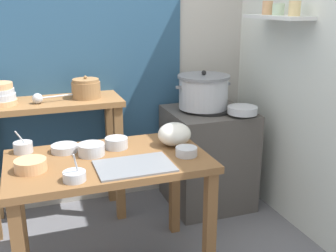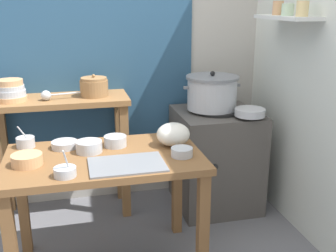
% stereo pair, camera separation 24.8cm
% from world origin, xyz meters
% --- Properties ---
extents(wall_back, '(4.40, 0.12, 2.60)m').
position_xyz_m(wall_back, '(0.08, 1.10, 1.30)').
color(wall_back, '#B2ADA3').
rests_on(wall_back, ground).
extents(wall_right, '(0.30, 3.20, 2.60)m').
position_xyz_m(wall_right, '(1.40, 0.20, 1.30)').
color(wall_right, silver).
rests_on(wall_right, ground).
extents(prep_table, '(1.10, 0.66, 0.72)m').
position_xyz_m(prep_table, '(0.01, 0.09, 0.61)').
color(prep_table, brown).
rests_on(prep_table, ground).
extents(back_shelf_table, '(0.96, 0.40, 0.90)m').
position_xyz_m(back_shelf_table, '(-0.23, 0.83, 0.68)').
color(back_shelf_table, olive).
rests_on(back_shelf_table, ground).
extents(stove_block, '(0.60, 0.61, 0.78)m').
position_xyz_m(stove_block, '(0.91, 0.70, 0.38)').
color(stove_block, '#4C4742').
rests_on(stove_block, ground).
extents(steamer_pot, '(0.44, 0.39, 0.28)m').
position_xyz_m(steamer_pot, '(0.87, 0.72, 0.91)').
color(steamer_pot, '#B7BABF').
rests_on(steamer_pot, stove_block).
extents(clay_pot, '(0.20, 0.20, 0.16)m').
position_xyz_m(clay_pot, '(0.02, 0.83, 0.97)').
color(clay_pot, olive).
rests_on(clay_pot, back_shelf_table).
extents(bowl_stack_enamel, '(0.21, 0.21, 0.15)m').
position_xyz_m(bowl_stack_enamel, '(-0.54, 0.81, 0.97)').
color(bowl_stack_enamel, tan).
rests_on(bowl_stack_enamel, back_shelf_table).
extents(ladle, '(0.29, 0.09, 0.07)m').
position_xyz_m(ladle, '(-0.30, 0.77, 0.94)').
color(ladle, '#B7BABF').
rests_on(ladle, back_shelf_table).
extents(serving_tray, '(0.40, 0.28, 0.01)m').
position_xyz_m(serving_tray, '(0.12, -0.08, 0.72)').
color(serving_tray, slate).
rests_on(serving_tray, prep_table).
extents(plastic_bag, '(0.20, 0.19, 0.14)m').
position_xyz_m(plastic_bag, '(0.43, 0.17, 0.79)').
color(plastic_bag, silver).
rests_on(plastic_bag, prep_table).
extents(wide_pan, '(0.21, 0.21, 0.05)m').
position_xyz_m(wide_pan, '(1.07, 0.47, 0.81)').
color(wide_pan, '#B7BABF').
rests_on(wide_pan, stove_block).
extents(prep_bowl_0, '(0.15, 0.15, 0.07)m').
position_xyz_m(prep_bowl_0, '(-0.06, 0.17, 0.76)').
color(prep_bowl_0, '#B7BABF').
rests_on(prep_bowl_0, prep_table).
extents(prep_bowl_1, '(0.12, 0.12, 0.05)m').
position_xyz_m(prep_bowl_1, '(0.44, -0.02, 0.75)').
color(prep_bowl_1, '#B7BABF').
rests_on(prep_bowl_1, prep_table).
extents(prep_bowl_2, '(0.15, 0.15, 0.04)m').
position_xyz_m(prep_bowl_2, '(-0.20, 0.28, 0.74)').
color(prep_bowl_2, '#B7BABF').
rests_on(prep_bowl_2, prep_table).
extents(prep_bowl_3, '(0.11, 0.11, 0.15)m').
position_xyz_m(prep_bowl_3, '(-0.20, -0.14, 0.75)').
color(prep_bowl_3, '#B7BABF').
rests_on(prep_bowl_3, prep_table).
extents(prep_bowl_4, '(0.16, 0.16, 0.06)m').
position_xyz_m(prep_bowl_4, '(-0.39, 0.05, 0.75)').
color(prep_bowl_4, tan).
rests_on(prep_bowl_4, prep_table).
extents(prep_bowl_5, '(0.13, 0.13, 0.06)m').
position_xyz_m(prep_bowl_5, '(0.09, 0.24, 0.75)').
color(prep_bowl_5, '#B7BABF').
rests_on(prep_bowl_5, prep_table).
extents(prep_bowl_6, '(0.11, 0.11, 0.14)m').
position_xyz_m(prep_bowl_6, '(-0.43, 0.34, 0.75)').
color(prep_bowl_6, '#B7BABF').
rests_on(prep_bowl_6, prep_table).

